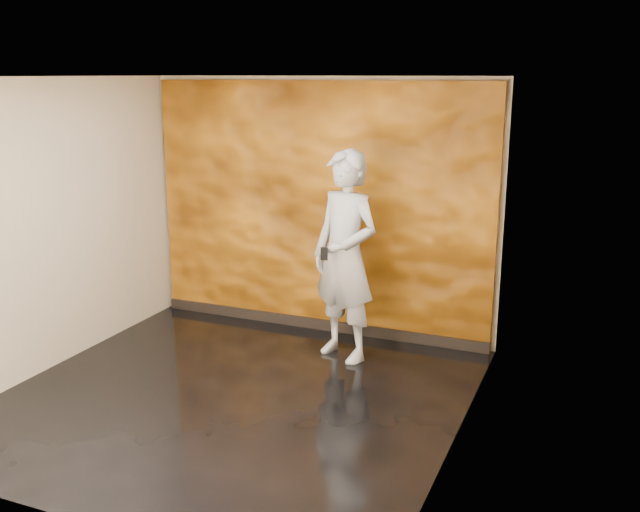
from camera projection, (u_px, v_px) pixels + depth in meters
The scene contains 5 objects.
room at pixel (229, 246), 6.06m from camera, with size 4.02×4.02×2.81m.
feature_wall at pixel (318, 209), 7.82m from camera, with size 3.90×0.06×2.75m, color orange.
baseboard at pixel (317, 324), 8.11m from camera, with size 3.90×0.04×0.12m, color black.
man at pixel (345, 257), 7.07m from camera, with size 0.77×0.51×2.12m, color #9198A0.
phone at pixel (324, 254), 6.83m from camera, with size 0.07×0.01×0.13m, color black.
Camera 1 is at (3.00, -5.13, 2.82)m, focal length 40.00 mm.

